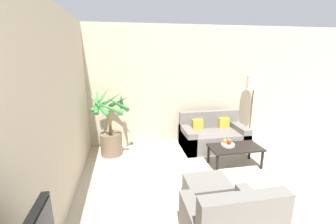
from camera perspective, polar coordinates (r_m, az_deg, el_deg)
name	(u,v)px	position (r m, az deg, el deg)	size (l,w,h in m)	color
wall_back	(226,84)	(5.66, 14.63, 6.80)	(8.10, 0.06, 2.70)	beige
wall_left	(27,141)	(2.31, -32.15, -6.16)	(0.06, 7.64, 2.70)	beige
potted_palm	(111,130)	(4.80, -14.37, -4.45)	(0.87, 0.87, 1.43)	brown
sofa_loveseat	(213,136)	(5.21, 11.29, -6.02)	(1.41, 0.80, 0.79)	slate
floor_lamp	(254,85)	(5.56, 20.97, 6.34)	(0.34, 0.34, 1.60)	brown
coffee_table	(235,149)	(4.45, 16.68, -9.06)	(0.97, 0.51, 0.39)	black
fruit_bowl	(228,145)	(4.43, 14.96, -8.06)	(0.26, 0.26, 0.04)	beige
apple_red	(229,142)	(4.38, 15.23, -7.46)	(0.08, 0.08, 0.08)	red
apple_green	(229,140)	(4.48, 15.24, -6.99)	(0.07, 0.07, 0.07)	olive
orange_fruit	(225,141)	(4.43, 14.21, -7.15)	(0.08, 0.08, 0.08)	orange
ottoman	(207,191)	(3.43, 9.91, -19.25)	(0.61, 0.51, 0.35)	slate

